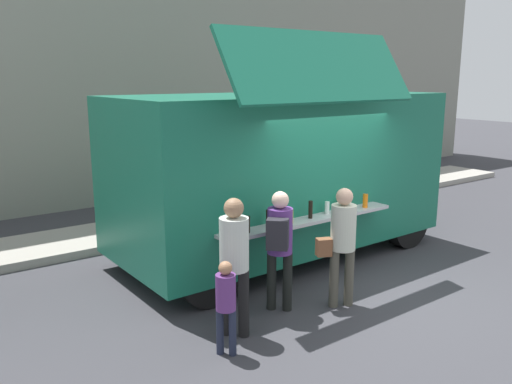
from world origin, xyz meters
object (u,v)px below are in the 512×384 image
customer_mid_with_backpack (280,239)px  customer_rear_waiting (234,255)px  food_truck_main (281,169)px  customer_front_ordering (342,237)px  child_near_queue (226,300)px  trash_bin (353,182)px

customer_mid_with_backpack → customer_rear_waiting: (-0.86, -0.22, 0.02)m
food_truck_main → customer_front_ordering: bearing=-108.3°
food_truck_main → customer_rear_waiting: size_ratio=3.34×
food_truck_main → customer_rear_waiting: 3.10m
food_truck_main → customer_front_ordering: 2.32m
child_near_queue → customer_front_ordering: bearing=-36.6°
food_truck_main → customer_mid_with_backpack: food_truck_main is taller
customer_mid_with_backpack → customer_rear_waiting: size_ratio=0.95×
customer_mid_with_backpack → customer_rear_waiting: 0.88m
customer_rear_waiting → child_near_queue: customer_rear_waiting is taller
customer_rear_waiting → customer_front_ordering: bearing=-45.4°
food_truck_main → customer_mid_with_backpack: size_ratio=3.50×
customer_front_ordering → trash_bin: bearing=-23.8°
food_truck_main → trash_bin: food_truck_main is taller
food_truck_main → customer_front_ordering: food_truck_main is taller
customer_mid_with_backpack → trash_bin: bearing=-8.4°
customer_mid_with_backpack → customer_rear_waiting: customer_rear_waiting is taller
child_near_queue → trash_bin: bearing=-7.6°
food_truck_main → trash_bin: size_ratio=6.43×
customer_front_ordering → customer_rear_waiting: 1.64m
customer_rear_waiting → child_near_queue: bearing=-175.6°
trash_bin → customer_mid_with_backpack: (-5.64, -4.11, 0.56)m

